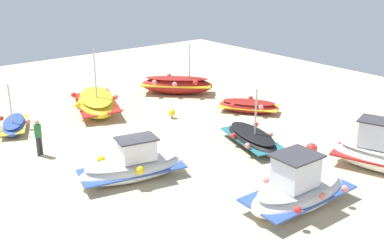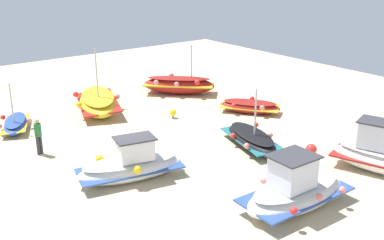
{
  "view_description": "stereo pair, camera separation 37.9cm",
  "coord_description": "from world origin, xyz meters",
  "px_view_note": "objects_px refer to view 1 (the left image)",
  "views": [
    {
      "loc": [
        -17.02,
        10.14,
        8.63
      ],
      "look_at": [
        0.18,
        -3.53,
        0.9
      ],
      "focal_mm": 43.73,
      "sensor_mm": 36.0,
      "label": 1
    },
    {
      "loc": [
        -17.25,
        9.84,
        8.63
      ],
      "look_at": [
        0.18,
        -3.53,
        0.9
      ],
      "focal_mm": 43.73,
      "sensor_mm": 36.0,
      "label": 2
    }
  ],
  "objects_px": {
    "fishing_boat_0": "(252,138)",
    "mooring_buoy_0": "(312,149)",
    "fishing_boat_1": "(133,166)",
    "fishing_boat_3": "(249,106)",
    "person_walking": "(38,135)",
    "fishing_boat_6": "(14,125)",
    "fishing_boat_7": "(177,85)",
    "fishing_boat_4": "(298,189)",
    "fishing_boat_2": "(96,103)",
    "mooring_buoy_1": "(172,113)"
  },
  "relations": [
    {
      "from": "mooring_buoy_0",
      "to": "fishing_boat_6",
      "type": "bearing_deg",
      "value": 38.83
    },
    {
      "from": "fishing_boat_1",
      "to": "fishing_boat_2",
      "type": "distance_m",
      "value": 9.42
    },
    {
      "from": "fishing_boat_2",
      "to": "fishing_boat_4",
      "type": "distance_m",
      "value": 14.5
    },
    {
      "from": "fishing_boat_6",
      "to": "mooring_buoy_1",
      "type": "distance_m",
      "value": 8.4
    },
    {
      "from": "fishing_boat_6",
      "to": "person_walking",
      "type": "distance_m",
      "value": 4.04
    },
    {
      "from": "mooring_buoy_0",
      "to": "mooring_buoy_1",
      "type": "distance_m",
      "value": 8.43
    },
    {
      "from": "fishing_boat_3",
      "to": "mooring_buoy_1",
      "type": "xyz_separation_m",
      "value": [
        1.93,
        4.12,
        -0.05
      ]
    },
    {
      "from": "fishing_boat_3",
      "to": "person_walking",
      "type": "bearing_deg",
      "value": 47.15
    },
    {
      "from": "fishing_boat_3",
      "to": "mooring_buoy_0",
      "type": "distance_m",
      "value": 6.69
    },
    {
      "from": "mooring_buoy_1",
      "to": "fishing_boat_7",
      "type": "bearing_deg",
      "value": -39.95
    },
    {
      "from": "person_walking",
      "to": "mooring_buoy_0",
      "type": "distance_m",
      "value": 12.4
    },
    {
      "from": "fishing_boat_1",
      "to": "fishing_boat_2",
      "type": "xyz_separation_m",
      "value": [
        8.93,
        -2.99,
        -0.07
      ]
    },
    {
      "from": "fishing_boat_1",
      "to": "mooring_buoy_1",
      "type": "xyz_separation_m",
      "value": [
        5.18,
        -5.73,
        -0.28
      ]
    },
    {
      "from": "fishing_boat_0",
      "to": "mooring_buoy_0",
      "type": "xyz_separation_m",
      "value": [
        -2.53,
        -1.28,
        -0.03
      ]
    },
    {
      "from": "fishing_boat_7",
      "to": "fishing_boat_2",
      "type": "bearing_deg",
      "value": 44.98
    },
    {
      "from": "fishing_boat_4",
      "to": "person_walking",
      "type": "height_order",
      "value": "fishing_boat_4"
    },
    {
      "from": "fishing_boat_0",
      "to": "fishing_boat_1",
      "type": "xyz_separation_m",
      "value": [
        0.51,
        6.3,
        0.21
      ]
    },
    {
      "from": "fishing_boat_1",
      "to": "fishing_boat_6",
      "type": "distance_m",
      "value": 8.92
    },
    {
      "from": "fishing_boat_0",
      "to": "mooring_buoy_0",
      "type": "height_order",
      "value": "fishing_boat_0"
    },
    {
      "from": "fishing_boat_7",
      "to": "fishing_boat_4",
      "type": "bearing_deg",
      "value": 114.29
    },
    {
      "from": "fishing_boat_7",
      "to": "mooring_buoy_1",
      "type": "bearing_deg",
      "value": 94.6
    },
    {
      "from": "fishing_boat_4",
      "to": "fishing_boat_7",
      "type": "distance_m",
      "value": 15.49
    },
    {
      "from": "fishing_boat_0",
      "to": "fishing_boat_6",
      "type": "distance_m",
      "value": 12.33
    },
    {
      "from": "fishing_boat_2",
      "to": "fishing_boat_7",
      "type": "distance_m",
      "value": 5.92
    },
    {
      "from": "fishing_boat_0",
      "to": "fishing_boat_3",
      "type": "height_order",
      "value": "fishing_boat_0"
    },
    {
      "from": "fishing_boat_2",
      "to": "fishing_boat_4",
      "type": "height_order",
      "value": "fishing_boat_2"
    },
    {
      "from": "fishing_boat_1",
      "to": "fishing_boat_4",
      "type": "bearing_deg",
      "value": -45.42
    },
    {
      "from": "fishing_boat_2",
      "to": "person_walking",
      "type": "bearing_deg",
      "value": 149.24
    },
    {
      "from": "fishing_boat_0",
      "to": "person_walking",
      "type": "distance_m",
      "value": 9.89
    },
    {
      "from": "fishing_boat_4",
      "to": "fishing_boat_0",
      "type": "bearing_deg",
      "value": -117.13
    },
    {
      "from": "fishing_boat_6",
      "to": "mooring_buoy_0",
      "type": "relative_size",
      "value": 5.36
    },
    {
      "from": "fishing_boat_6",
      "to": "mooring_buoy_0",
      "type": "height_order",
      "value": "fishing_boat_6"
    },
    {
      "from": "fishing_boat_3",
      "to": "fishing_boat_4",
      "type": "height_order",
      "value": "fishing_boat_4"
    },
    {
      "from": "fishing_boat_1",
      "to": "fishing_boat_7",
      "type": "bearing_deg",
      "value": 57.32
    },
    {
      "from": "fishing_boat_1",
      "to": "fishing_boat_3",
      "type": "relative_size",
      "value": 1.3
    },
    {
      "from": "fishing_boat_6",
      "to": "fishing_boat_7",
      "type": "xyz_separation_m",
      "value": [
        0.26,
        -10.8,
        0.31
      ]
    },
    {
      "from": "fishing_boat_2",
      "to": "fishing_boat_7",
      "type": "xyz_separation_m",
      "value": [
        0.04,
        -5.91,
        0.09
      ]
    },
    {
      "from": "mooring_buoy_0",
      "to": "mooring_buoy_1",
      "type": "height_order",
      "value": "mooring_buoy_0"
    },
    {
      "from": "fishing_boat_3",
      "to": "fishing_boat_7",
      "type": "bearing_deg",
      "value": -26.45
    },
    {
      "from": "person_walking",
      "to": "mooring_buoy_0",
      "type": "xyz_separation_m",
      "value": [
        -7.77,
        -9.64,
        -0.63
      ]
    },
    {
      "from": "fishing_boat_4",
      "to": "fishing_boat_7",
      "type": "relative_size",
      "value": 1.0
    },
    {
      "from": "fishing_boat_2",
      "to": "mooring_buoy_0",
      "type": "distance_m",
      "value": 12.82
    },
    {
      "from": "fishing_boat_3",
      "to": "person_walking",
      "type": "height_order",
      "value": "person_walking"
    },
    {
      "from": "mooring_buoy_0",
      "to": "fishing_boat_0",
      "type": "bearing_deg",
      "value": 26.74
    },
    {
      "from": "fishing_boat_1",
      "to": "fishing_boat_3",
      "type": "height_order",
      "value": "fishing_boat_1"
    },
    {
      "from": "fishing_boat_3",
      "to": "fishing_boat_1",
      "type": "bearing_deg",
      "value": 72.48
    },
    {
      "from": "person_walking",
      "to": "fishing_boat_3",
      "type": "bearing_deg",
      "value": -111.08
    },
    {
      "from": "fishing_boat_3",
      "to": "person_walking",
      "type": "relative_size",
      "value": 2.07
    },
    {
      "from": "fishing_boat_6",
      "to": "fishing_boat_7",
      "type": "bearing_deg",
      "value": -65.56
    },
    {
      "from": "person_walking",
      "to": "mooring_buoy_1",
      "type": "bearing_deg",
      "value": -100.71
    }
  ]
}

